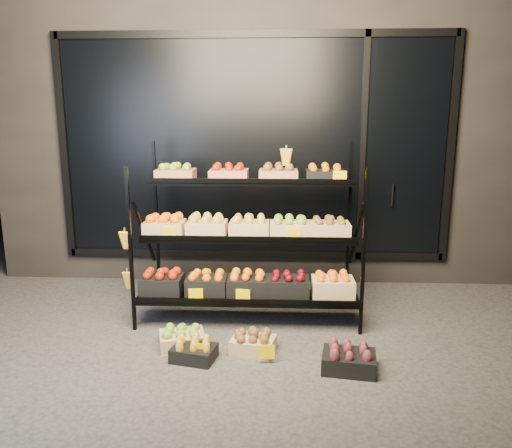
{
  "coord_description": "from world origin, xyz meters",
  "views": [
    {
      "loc": [
        0.28,
        -4.02,
        1.95
      ],
      "look_at": [
        0.07,
        0.55,
        0.92
      ],
      "focal_mm": 35.0,
      "sensor_mm": 36.0,
      "label": 1
    }
  ],
  "objects_px": {
    "display_rack": "(247,237)",
    "floor_crate_midleft": "(194,350)",
    "floor_crate_midright": "(253,342)",
    "floor_crate_left": "(182,337)"
  },
  "relations": [
    {
      "from": "display_rack",
      "to": "floor_crate_left",
      "type": "bearing_deg",
      "value": -124.4
    },
    {
      "from": "floor_crate_midleft",
      "to": "floor_crate_midright",
      "type": "height_order",
      "value": "floor_crate_midright"
    },
    {
      "from": "display_rack",
      "to": "floor_crate_left",
      "type": "height_order",
      "value": "display_rack"
    },
    {
      "from": "floor_crate_left",
      "to": "floor_crate_midright",
      "type": "xyz_separation_m",
      "value": [
        0.61,
        -0.05,
        -0.0
      ]
    },
    {
      "from": "display_rack",
      "to": "floor_crate_midright",
      "type": "distance_m",
      "value": 1.07
    },
    {
      "from": "display_rack",
      "to": "floor_crate_left",
      "type": "relative_size",
      "value": 5.1
    },
    {
      "from": "display_rack",
      "to": "floor_crate_left",
      "type": "xyz_separation_m",
      "value": [
        -0.51,
        -0.75,
        -0.7
      ]
    },
    {
      "from": "display_rack",
      "to": "floor_crate_midleft",
      "type": "height_order",
      "value": "display_rack"
    },
    {
      "from": "floor_crate_left",
      "to": "floor_crate_midleft",
      "type": "relative_size",
      "value": 1.12
    },
    {
      "from": "floor_crate_left",
      "to": "floor_crate_midleft",
      "type": "height_order",
      "value": "floor_crate_left"
    }
  ]
}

